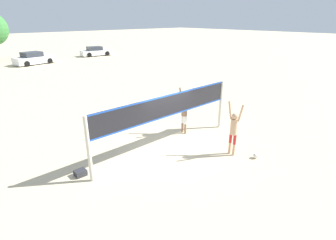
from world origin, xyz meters
The scene contains 8 objects.
ground_plane centered at (0.00, 0.00, 0.00)m, with size 200.00×200.00×0.00m, color beige.
volleyball_net centered at (0.00, 0.00, 1.68)m, with size 7.27×0.14×2.42m.
player_spiker centered at (1.61, -2.15, 1.19)m, with size 0.28×0.72×2.25m.
player_blocker centered at (1.69, 0.70, 1.19)m, with size 0.28×0.72×2.24m.
volleyball centered at (2.06, -3.00, 0.11)m, with size 0.21×0.21×0.21m.
gear_bag centered at (-3.73, 0.57, 0.11)m, with size 0.39×0.34×0.21m.
parked_car_near centered at (11.79, 28.80, 0.60)m, with size 4.57×2.29×1.34m.
parked_car_mid centered at (2.70, 27.01, 0.66)m, with size 4.78×2.65×1.48m.
Camera 1 is at (-6.80, -7.51, 5.32)m, focal length 28.00 mm.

